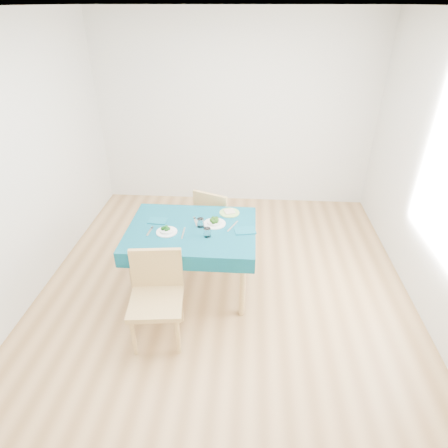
# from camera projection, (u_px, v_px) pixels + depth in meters

# --- Properties ---
(room_shell) EXTENTS (4.02, 4.52, 2.73)m
(room_shell) POSITION_uv_depth(u_px,v_px,m) (224.00, 177.00, 3.41)
(room_shell) COLOR olive
(room_shell) RESTS_ON ground
(table) EXTENTS (1.29, 0.98, 0.76)m
(table) POSITION_uv_depth(u_px,v_px,m) (193.00, 259.00, 3.97)
(table) COLOR #084558
(table) RESTS_ON ground
(chair_near) EXTENTS (0.52, 0.56, 1.17)m
(chair_near) POSITION_uv_depth(u_px,v_px,m) (154.00, 289.00, 3.24)
(chair_near) COLOR tan
(chair_near) RESTS_ON ground
(chair_far) EXTENTS (0.58, 0.60, 1.08)m
(chair_far) POSITION_uv_depth(u_px,v_px,m) (218.00, 210.00, 4.56)
(chair_far) COLOR tan
(chair_far) RESTS_ON ground
(bowl_near) EXTENTS (0.21, 0.21, 0.06)m
(bowl_near) POSITION_uv_depth(u_px,v_px,m) (167.00, 230.00, 3.69)
(bowl_near) COLOR white
(bowl_near) RESTS_ON table
(bowl_far) EXTENTS (0.23, 0.23, 0.07)m
(bowl_far) POSITION_uv_depth(u_px,v_px,m) (214.00, 221.00, 3.83)
(bowl_far) COLOR white
(bowl_far) RESTS_ON table
(fork_near) EXTENTS (0.03, 0.16, 0.00)m
(fork_near) POSITION_uv_depth(u_px,v_px,m) (150.00, 231.00, 3.72)
(fork_near) COLOR silver
(fork_near) RESTS_ON table
(knife_near) EXTENTS (0.02, 0.21, 0.00)m
(knife_near) POSITION_uv_depth(u_px,v_px,m) (183.00, 233.00, 3.69)
(knife_near) COLOR silver
(knife_near) RESTS_ON table
(fork_far) EXTENTS (0.08, 0.18, 0.00)m
(fork_far) POSITION_uv_depth(u_px,v_px,m) (196.00, 222.00, 3.88)
(fork_far) COLOR silver
(fork_far) RESTS_ON table
(knife_far) EXTENTS (0.11, 0.22, 0.00)m
(knife_far) POSITION_uv_depth(u_px,v_px,m) (233.00, 226.00, 3.81)
(knife_far) COLOR silver
(knife_far) RESTS_ON table
(napkin_near) EXTENTS (0.20, 0.15, 0.01)m
(napkin_near) POSITION_uv_depth(u_px,v_px,m) (158.00, 221.00, 3.89)
(napkin_near) COLOR #0B4E61
(napkin_near) RESTS_ON table
(napkin_far) EXTENTS (0.23, 0.18, 0.01)m
(napkin_far) POSITION_uv_depth(u_px,v_px,m) (245.00, 231.00, 3.73)
(napkin_far) COLOR #0B4E61
(napkin_far) RESTS_ON table
(tumbler_center) EXTENTS (0.07, 0.07, 0.09)m
(tumbler_center) POSITION_uv_depth(u_px,v_px,m) (200.00, 223.00, 3.78)
(tumbler_center) COLOR white
(tumbler_center) RESTS_ON table
(tumbler_side) EXTENTS (0.07, 0.07, 0.09)m
(tumbler_side) POSITION_uv_depth(u_px,v_px,m) (207.00, 232.00, 3.62)
(tumbler_side) COLOR white
(tumbler_side) RESTS_ON table
(side_plate) EXTENTS (0.22, 0.22, 0.01)m
(side_plate) POSITION_uv_depth(u_px,v_px,m) (229.00, 213.00, 4.04)
(side_plate) COLOR #9BC962
(side_plate) RESTS_ON table
(bread_slice) EXTENTS (0.14, 0.14, 0.02)m
(bread_slice) POSITION_uv_depth(u_px,v_px,m) (229.00, 212.00, 4.04)
(bread_slice) COLOR beige
(bread_slice) RESTS_ON side_plate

